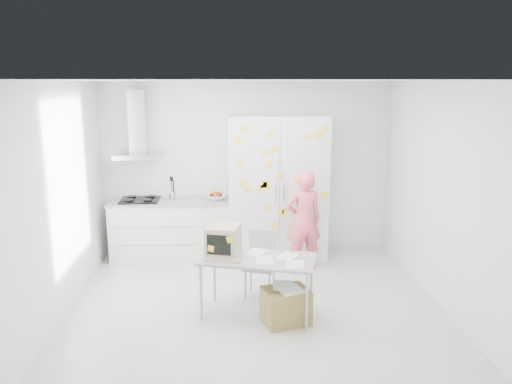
{
  "coord_description": "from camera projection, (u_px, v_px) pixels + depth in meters",
  "views": [
    {
      "loc": [
        -0.34,
        -5.79,
        2.68
      ],
      "look_at": [
        0.06,
        0.72,
        1.24
      ],
      "focal_mm": 35.0,
      "sensor_mm": 36.0,
      "label": 1
    }
  ],
  "objects": [
    {
      "name": "range_hood",
      "position": [
        138.0,
        132.0,
        7.51
      ],
      "size": [
        0.7,
        0.48,
        1.01
      ],
      "color": "silver",
      "rests_on": "walls"
    },
    {
      "name": "desk",
      "position": [
        236.0,
        248.0,
        5.8
      ],
      "size": [
        1.44,
        0.98,
        1.05
      ],
      "rotation": [
        0.0,
        0.0,
        -0.27
      ],
      "color": "gray",
      "rests_on": "ground"
    },
    {
      "name": "counter_run",
      "position": [
        171.0,
        228.0,
        7.72
      ],
      "size": [
        1.84,
        0.63,
        1.28
      ],
      "color": "white",
      "rests_on": "ground"
    },
    {
      "name": "cardboard_box",
      "position": [
        286.0,
        305.0,
        5.66
      ],
      "size": [
        0.58,
        0.51,
        0.44
      ],
      "rotation": [
        0.0,
        0.0,
        0.25
      ],
      "color": "olive",
      "rests_on": "ground"
    },
    {
      "name": "person",
      "position": [
        304.0,
        220.0,
        7.2
      ],
      "size": [
        0.59,
        0.45,
        1.46
      ],
      "primitive_type": "imported",
      "rotation": [
        0.0,
        0.0,
        3.35
      ],
      "color": "#FC6277",
      "rests_on": "ground"
    },
    {
      "name": "floor",
      "position": [
        255.0,
        302.0,
        6.24
      ],
      "size": [
        4.5,
        4.0,
        0.02
      ],
      "primitive_type": "cube",
      "color": "silver",
      "rests_on": "ground"
    },
    {
      "name": "ceiling",
      "position": [
        254.0,
        81.0,
        5.66
      ],
      "size": [
        4.5,
        4.0,
        0.02
      ],
      "primitive_type": "cube",
      "color": "white",
      "rests_on": "walls"
    },
    {
      "name": "walls",
      "position": [
        251.0,
        184.0,
        6.65
      ],
      "size": [
        4.52,
        4.01,
        2.7
      ],
      "color": "white",
      "rests_on": "ground"
    },
    {
      "name": "tall_cabinet",
      "position": [
        277.0,
        188.0,
        7.66
      ],
      "size": [
        1.5,
        0.68,
        2.2
      ],
      "color": "silver",
      "rests_on": "ground"
    },
    {
      "name": "chair",
      "position": [
        261.0,
        259.0,
        6.35
      ],
      "size": [
        0.47,
        0.47,
        0.84
      ],
      "rotation": [
        0.0,
        0.0,
        -0.29
      ],
      "color": "#A6A6A4",
      "rests_on": "ground"
    }
  ]
}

